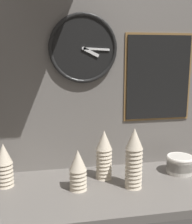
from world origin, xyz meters
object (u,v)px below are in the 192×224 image
(cup_stack_center_left, at_px, (78,170))
(cup_stack_far_left, at_px, (4,165))
(cup_stack_center, at_px, (104,155))
(menu_board, at_px, (158,78))
(bowl_stack_right, at_px, (180,164))
(cup_stack_center_right, at_px, (134,158))
(wall_clock, at_px, (83,48))

(cup_stack_center_left, bearing_deg, cup_stack_far_left, 163.70)
(cup_stack_center, xyz_separation_m, menu_board, (0.34, 0.15, 0.38))
(bowl_stack_right, bearing_deg, cup_stack_center_left, -170.96)
(cup_stack_center_right, bearing_deg, cup_stack_center, 133.21)
(cup_stack_center_right, distance_m, bowl_stack_right, 0.34)
(cup_stack_center_left, bearing_deg, cup_stack_center, 34.24)
(cup_stack_center, relative_size, menu_board, 0.53)
(cup_stack_center_left, xyz_separation_m, menu_board, (0.49, 0.25, 0.41))
(cup_stack_center, bearing_deg, cup_stack_far_left, 179.88)
(cup_stack_center, xyz_separation_m, wall_clock, (-0.08, 0.14, 0.54))
(cup_stack_far_left, bearing_deg, cup_stack_center_right, -11.72)
(cup_stack_center_right, bearing_deg, menu_board, 51.22)
(cup_stack_far_left, height_order, bowl_stack_right, cup_stack_far_left)
(bowl_stack_right, bearing_deg, cup_stack_center, 178.63)
(cup_stack_center_left, bearing_deg, cup_stack_center_right, -5.53)
(cup_stack_center, height_order, wall_clock, wall_clock)
(cup_stack_center_right, height_order, cup_stack_center, cup_stack_center_right)
(cup_stack_center_right, distance_m, cup_stack_center_left, 0.27)
(cup_stack_far_left, distance_m, wall_clock, 0.71)
(cup_stack_far_left, xyz_separation_m, wall_clock, (0.41, 0.14, 0.56))
(cup_stack_center_left, bearing_deg, bowl_stack_right, 9.04)
(wall_clock, bearing_deg, cup_stack_far_left, -160.99)
(cup_stack_far_left, relative_size, wall_clock, 0.61)
(cup_stack_center_right, xyz_separation_m, wall_clock, (-0.20, 0.27, 0.52))
(cup_stack_center_left, xyz_separation_m, cup_stack_center, (0.15, 0.10, 0.03))
(cup_stack_center_left, height_order, cup_stack_center, cup_stack_center)
(cup_stack_center_left, height_order, bowl_stack_right, cup_stack_center_left)
(cup_stack_center_left, height_order, menu_board, menu_board)
(cup_stack_far_left, distance_m, bowl_stack_right, 0.92)
(wall_clock, bearing_deg, cup_stack_center_left, -104.99)
(cup_stack_center, bearing_deg, wall_clock, 119.93)
(cup_stack_center_right, distance_m, cup_stack_center, 0.17)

